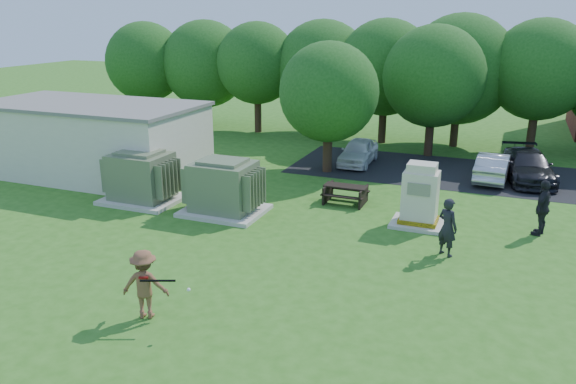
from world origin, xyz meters
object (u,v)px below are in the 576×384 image
at_px(person_walking_right, 543,208).
at_px(car_dark, 528,166).
at_px(car_silver_a, 493,166).
at_px(transformer_right, 224,188).
at_px(picnic_table, 346,192).
at_px(batter, 145,284).
at_px(transformer_left, 141,178).
at_px(generator_cabinet, 420,199).
at_px(person_by_generator, 447,227).
at_px(car_white, 358,152).

height_order(person_walking_right, car_dark, person_walking_right).
bearing_deg(car_silver_a, transformer_right, 45.85).
relative_size(picnic_table, batter, 0.95).
distance_m(transformer_left, car_silver_a, 15.42).
bearing_deg(generator_cabinet, person_by_generator, -62.07).
height_order(transformer_left, person_by_generator, transformer_left).
height_order(picnic_table, batter, batter).
bearing_deg(batter, transformer_right, -94.55).
relative_size(transformer_left, person_walking_right, 1.55).
relative_size(generator_cabinet, car_white, 0.62).
distance_m(batter, car_silver_a, 17.58).
relative_size(transformer_right, car_silver_a, 0.79).
bearing_deg(person_walking_right, person_by_generator, -23.77).
xyz_separation_m(transformer_right, picnic_table, (3.94, 2.81, -0.52)).
xyz_separation_m(generator_cabinet, car_white, (-4.25, 7.55, -0.37)).
bearing_deg(person_by_generator, person_walking_right, -100.34).
bearing_deg(car_dark, car_silver_a, -171.51).
xyz_separation_m(transformer_left, car_dark, (14.34, 8.95, -0.30)).
distance_m(transformer_right, car_dark, 13.91).
height_order(car_silver_a, car_dark, car_dark).
relative_size(picnic_table, person_walking_right, 0.87).
distance_m(person_walking_right, car_silver_a, 6.65).
distance_m(transformer_left, person_walking_right, 14.89).
xyz_separation_m(batter, car_dark, (8.81, 16.47, -0.22)).
distance_m(transformer_right, car_silver_a, 12.49).
distance_m(generator_cabinet, car_dark, 8.37).
height_order(transformer_left, batter, transformer_left).
relative_size(person_by_generator, person_walking_right, 0.96).
relative_size(batter, car_dark, 0.39).
xyz_separation_m(transformer_left, car_white, (6.50, 8.94, -0.34)).
height_order(generator_cabinet, car_white, generator_cabinet).
distance_m(generator_cabinet, batter, 10.33).
bearing_deg(transformer_left, picnic_table, 20.18).
height_order(picnic_table, person_by_generator, person_by_generator).
height_order(transformer_right, person_walking_right, transformer_right).
bearing_deg(transformer_right, car_dark, 40.06).
relative_size(transformer_left, picnic_table, 1.77).
xyz_separation_m(transformer_left, person_walking_right, (14.74, 2.05, -0.00)).
xyz_separation_m(batter, person_by_generator, (6.44, 6.62, 0.04)).
distance_m(picnic_table, car_white, 6.24).
bearing_deg(car_silver_a, picnic_table, 50.22).
distance_m(generator_cabinet, person_walking_right, 4.04).
bearing_deg(car_dark, transformer_right, -151.39).
bearing_deg(picnic_table, car_silver_a, 46.84).
bearing_deg(transformer_left, car_dark, 31.96).
distance_m(picnic_table, car_dark, 9.10).
relative_size(car_silver_a, car_dark, 0.83).
height_order(transformer_left, transformer_right, same).
bearing_deg(person_by_generator, batter, 78.58).
xyz_separation_m(person_walking_right, car_silver_a, (-1.84, 6.38, -0.34)).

